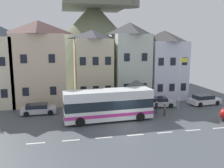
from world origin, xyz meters
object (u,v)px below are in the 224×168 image
(townhouse_04, at_px, (163,64))
(parked_car_00, at_px, (38,109))
(townhouse_03, at_px, (129,61))
(parked_car_02, at_px, (158,102))
(transit_bus, at_px, (108,105))
(flagpole, at_px, (180,79))
(bus_shelter, at_px, (136,86))
(pedestrian_01, at_px, (156,107))
(hilltop_castle, at_px, (94,39))
(parked_car_01, at_px, (204,100))
(pedestrian_00, at_px, (165,108))
(townhouse_02, at_px, (93,66))
(pedestrian_02, at_px, (145,104))
(public_bench, at_px, (116,102))
(townhouse_01, at_px, (40,63))

(townhouse_04, distance_m, parked_car_00, 19.98)
(townhouse_03, xyz_separation_m, parked_car_02, (2.44, -5.51, -5.09))
(transit_bus, bearing_deg, flagpole, 11.65)
(bus_shelter, xyz_separation_m, parked_car_00, (-12.06, 0.85, -2.55))
(bus_shelter, xyz_separation_m, pedestrian_01, (2.00, -2.00, -2.27))
(hilltop_castle, xyz_separation_m, bus_shelter, (1.49, -26.95, -6.16))
(hilltop_castle, height_order, parked_car_01, hilltop_castle)
(bus_shelter, bearing_deg, pedestrian_00, -47.32)
(hilltop_castle, bearing_deg, bus_shelter, -86.83)
(townhouse_02, bearing_deg, pedestrian_02, -52.21)
(townhouse_02, height_order, pedestrian_02, townhouse_02)
(parked_car_00, height_order, flagpole, flagpole)
(transit_bus, distance_m, parked_car_00, 8.93)
(pedestrian_01, xyz_separation_m, pedestrian_02, (-1.01, 1.17, 0.09))
(townhouse_04, xyz_separation_m, transit_bus, (-10.75, -9.83, -3.44))
(townhouse_04, relative_size, hilltop_castle, 0.32)
(pedestrian_02, bearing_deg, parked_car_01, 9.28)
(flagpole, bearing_deg, townhouse_04, 83.30)
(parked_car_01, height_order, pedestrian_02, pedestrian_02)
(townhouse_04, height_order, parked_car_01, townhouse_04)
(pedestrian_00, bearing_deg, hilltop_castle, 97.95)
(townhouse_04, bearing_deg, pedestrian_02, -126.88)
(pedestrian_00, relative_size, pedestrian_01, 1.05)
(townhouse_04, height_order, public_bench, townhouse_04)
(transit_bus, height_order, public_bench, transit_bus)
(townhouse_04, xyz_separation_m, public_bench, (-8.48, -4.03, -4.69))
(pedestrian_00, xyz_separation_m, public_bench, (-4.61, 5.44, -0.38))
(bus_shelter, bearing_deg, pedestrian_01, -44.96)
(pedestrian_02, xyz_separation_m, flagpole, (4.70, 0.18, 2.93))
(parked_car_02, bearing_deg, townhouse_02, 150.51)
(bus_shelter, xyz_separation_m, parked_car_01, (10.20, 0.68, -2.49))
(hilltop_castle, height_order, pedestrian_01, hilltop_castle)
(parked_car_01, relative_size, flagpole, 0.67)
(townhouse_04, bearing_deg, townhouse_01, -178.05)
(townhouse_03, xyz_separation_m, pedestrian_02, (0.04, -7.26, -4.74))
(townhouse_02, height_order, townhouse_04, townhouse_04)
(townhouse_01, height_order, pedestrian_02, townhouse_01)
(hilltop_castle, height_order, transit_bus, hilltop_castle)
(parked_car_01, bearing_deg, townhouse_04, 115.54)
(bus_shelter, distance_m, parked_car_01, 10.52)
(townhouse_03, xyz_separation_m, pedestrian_00, (1.72, -9.34, -4.87))
(townhouse_02, distance_m, public_bench, 6.67)
(pedestrian_00, bearing_deg, bus_shelter, 132.68)
(townhouse_01, xyz_separation_m, transit_bus, (7.81, -9.20, -4.01))
(hilltop_castle, xyz_separation_m, transit_bus, (-2.72, -30.21, -7.60))
(townhouse_01, distance_m, townhouse_03, 12.99)
(townhouse_01, xyz_separation_m, parked_car_01, (22.21, -5.25, -5.06))
(townhouse_01, height_order, public_bench, townhouse_01)
(hilltop_castle, bearing_deg, pedestrian_02, -84.88)
(pedestrian_02, bearing_deg, flagpole, 2.23)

